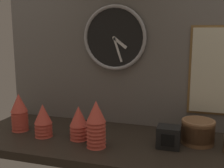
# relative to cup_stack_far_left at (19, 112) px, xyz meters

# --- Properties ---
(ground_plane) EXTENTS (1.60, 0.56, 0.04)m
(ground_plane) POSITION_rel_cup_stack_far_left_xyz_m (0.59, 0.03, -0.12)
(ground_plane) COLOR black
(wall_tiled_back) EXTENTS (1.60, 0.03, 1.05)m
(wall_tiled_back) POSITION_rel_cup_stack_far_left_xyz_m (0.59, 0.29, 0.42)
(wall_tiled_back) COLOR slate
(wall_tiled_back) RESTS_ON ground_plane
(cup_stack_far_left) EXTENTS (0.09, 0.09, 0.20)m
(cup_stack_far_left) POSITION_rel_cup_stack_far_left_xyz_m (0.00, 0.00, 0.00)
(cup_stack_far_left) COLOR #DB4C3D
(cup_stack_far_left) RESTS_ON ground_plane
(cup_stack_left) EXTENTS (0.09, 0.09, 0.17)m
(cup_stack_left) POSITION_rel_cup_stack_far_left_xyz_m (0.17, -0.04, -0.02)
(cup_stack_left) COLOR #DB4C3D
(cup_stack_left) RESTS_ON ground_plane
(cup_stack_center) EXTENTS (0.09, 0.09, 0.22)m
(cup_stack_center) POSITION_rel_cup_stack_far_left_xyz_m (0.47, -0.09, 0.01)
(cup_stack_center) COLOR #DB4C3D
(cup_stack_center) RESTS_ON ground_plane
(cup_stack_center_left) EXTENTS (0.09, 0.09, 0.17)m
(cup_stack_center_left) POSITION_rel_cup_stack_far_left_xyz_m (0.36, -0.02, -0.02)
(cup_stack_center_left) COLOR #DB4C3D
(cup_stack_center_left) RESTS_ON ground_plane
(bowl_stack_right) EXTENTS (0.16, 0.16, 0.12)m
(bowl_stack_right) POSITION_rel_cup_stack_far_left_xyz_m (0.92, 0.09, -0.04)
(bowl_stack_right) COLOR brown
(bowl_stack_right) RESTS_ON ground_plane
(wall_clock) EXTENTS (0.36, 0.03, 0.36)m
(wall_clock) POSITION_rel_cup_stack_far_left_xyz_m (0.46, 0.26, 0.39)
(wall_clock) COLOR black
(napkin_dispenser) EXTENTS (0.11, 0.09, 0.10)m
(napkin_dispenser) POSITION_rel_cup_stack_far_left_xyz_m (0.79, 0.01, -0.05)
(napkin_dispenser) COLOR black
(napkin_dispenser) RESTS_ON ground_plane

